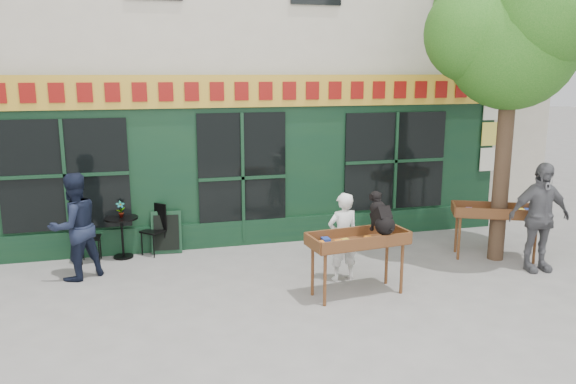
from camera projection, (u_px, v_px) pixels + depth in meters
name	position (u px, v px, depth m)	size (l,w,h in m)	color
ground	(270.00, 287.00, 8.91)	(80.00, 80.00, 0.00)	slate
building	(213.00, 3.00, 13.52)	(14.00, 7.26, 10.00)	beige
street_tree	(514.00, 26.00, 9.48)	(3.05, 2.90, 5.60)	#382619
book_cart_center	(358.00, 243.00, 8.46)	(1.56, 0.79, 0.99)	#5D301A
dog	(382.00, 212.00, 8.40)	(0.34, 0.60, 0.60)	black
woman	(343.00, 237.00, 9.09)	(0.53, 0.35, 1.46)	white
book_cart_right	(496.00, 214.00, 10.16)	(1.62, 1.19, 0.99)	#5D301A
man_right	(539.00, 217.00, 9.50)	(1.10, 0.46, 1.88)	#57575C
bistro_table	(122.00, 229.00, 10.22)	(0.60, 0.60, 0.76)	black
bistro_chair_left	(84.00, 232.00, 9.96)	(0.37, 0.37, 0.95)	black
bistro_chair_right	(156.00, 224.00, 10.48)	(0.51, 0.51, 0.95)	black
potted_plant	(121.00, 209.00, 10.14)	(0.16, 0.11, 0.30)	gray
man_left	(75.00, 227.00, 9.12)	(0.86, 0.67, 1.77)	black
chalkboard	(166.00, 232.00, 10.52)	(0.58, 0.24, 0.79)	black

